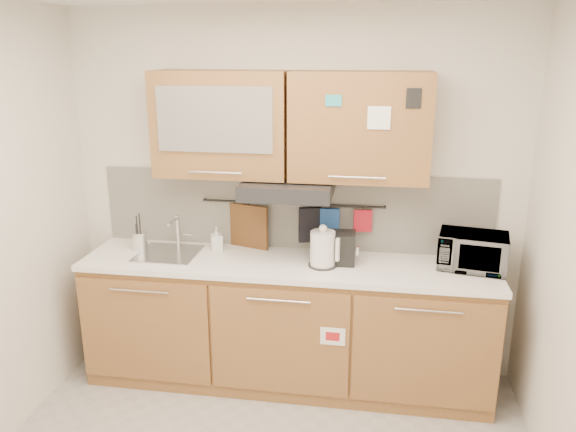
% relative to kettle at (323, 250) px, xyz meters
% --- Properties ---
extents(wall_back, '(3.20, 0.00, 3.20)m').
position_rel_kettle_xyz_m(wall_back, '(-0.25, 0.36, 0.26)').
color(wall_back, silver).
rests_on(wall_back, ground).
extents(base_cabinet, '(2.80, 0.64, 0.88)m').
position_rel_kettle_xyz_m(base_cabinet, '(-0.25, 0.05, -0.63)').
color(base_cabinet, olive).
rests_on(base_cabinet, floor).
extents(countertop, '(2.82, 0.62, 0.04)m').
position_rel_kettle_xyz_m(countertop, '(-0.25, 0.05, -0.14)').
color(countertop, white).
rests_on(countertop, base_cabinet).
extents(backsplash, '(2.80, 0.02, 0.56)m').
position_rel_kettle_xyz_m(backsplash, '(-0.25, 0.34, 0.16)').
color(backsplash, silver).
rests_on(backsplash, countertop).
extents(upper_cabinets, '(1.82, 0.37, 0.70)m').
position_rel_kettle_xyz_m(upper_cabinets, '(-0.26, 0.18, 0.79)').
color(upper_cabinets, olive).
rests_on(upper_cabinets, wall_back).
extents(range_hood, '(0.60, 0.46, 0.10)m').
position_rel_kettle_xyz_m(range_hood, '(-0.25, 0.11, 0.38)').
color(range_hood, black).
rests_on(range_hood, upper_cabinets).
extents(sink, '(0.42, 0.40, 0.26)m').
position_rel_kettle_xyz_m(sink, '(-1.10, 0.06, -0.11)').
color(sink, silver).
rests_on(sink, countertop).
extents(utensil_rail, '(1.30, 0.02, 0.02)m').
position_rel_kettle_xyz_m(utensil_rail, '(-0.25, 0.31, 0.22)').
color(utensil_rail, black).
rests_on(utensil_rail, backsplash).
extents(utensil_crock, '(0.11, 0.11, 0.27)m').
position_rel_kettle_xyz_m(utensil_crock, '(-1.33, 0.11, -0.05)').
color(utensil_crock, silver).
rests_on(utensil_crock, countertop).
extents(kettle, '(0.22, 0.20, 0.29)m').
position_rel_kettle_xyz_m(kettle, '(0.00, 0.00, 0.00)').
color(kettle, silver).
rests_on(kettle, countertop).
extents(toaster, '(0.29, 0.18, 0.22)m').
position_rel_kettle_xyz_m(toaster, '(0.07, 0.08, -0.01)').
color(toaster, black).
rests_on(toaster, countertop).
extents(microwave, '(0.48, 0.36, 0.24)m').
position_rel_kettle_xyz_m(microwave, '(0.97, 0.12, 0.00)').
color(microwave, '#999999').
rests_on(microwave, countertop).
extents(soap_bottle, '(0.11, 0.11, 0.18)m').
position_rel_kettle_xyz_m(soap_bottle, '(-0.78, 0.19, -0.03)').
color(soap_bottle, '#999999').
rests_on(soap_bottle, countertop).
extents(cutting_board, '(0.30, 0.11, 0.37)m').
position_rel_kettle_xyz_m(cutting_board, '(-0.57, 0.29, 0.02)').
color(cutting_board, brown).
rests_on(cutting_board, utensil_rail).
extents(oven_mitt, '(0.14, 0.04, 0.23)m').
position_rel_kettle_xyz_m(oven_mitt, '(0.02, 0.29, 0.09)').
color(oven_mitt, '#214B9A').
rests_on(oven_mitt, utensil_rail).
extents(dark_pouch, '(0.17, 0.09, 0.25)m').
position_rel_kettle_xyz_m(dark_pouch, '(-0.12, 0.29, 0.08)').
color(dark_pouch, black).
rests_on(dark_pouch, utensil_rail).
extents(pot_holder, '(0.13, 0.04, 0.16)m').
position_rel_kettle_xyz_m(pot_holder, '(0.25, 0.29, 0.13)').
color(pot_holder, '#A91624').
rests_on(pot_holder, utensil_rail).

